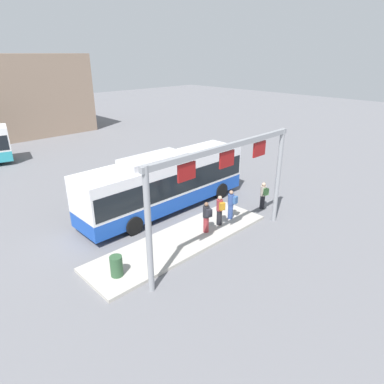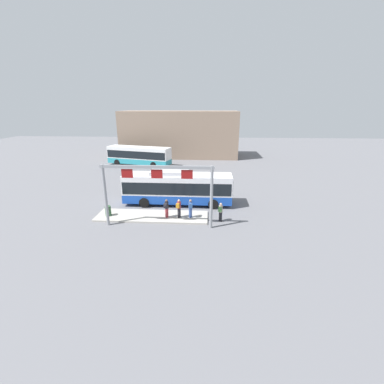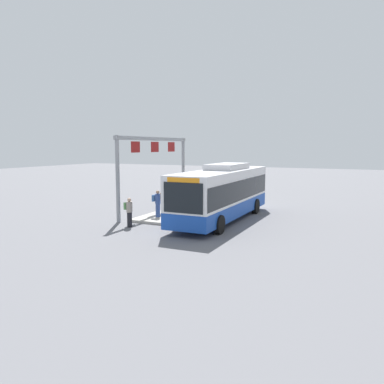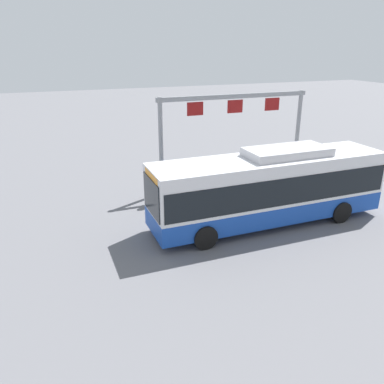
{
  "view_description": "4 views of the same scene",
  "coord_description": "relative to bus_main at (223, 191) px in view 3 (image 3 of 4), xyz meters",
  "views": [
    {
      "loc": [
        -11.68,
        -14.28,
        8.73
      ],
      "look_at": [
        1.09,
        -1.11,
        1.1
      ],
      "focal_mm": 31.46,
      "sensor_mm": 36.0,
      "label": 1
    },
    {
      "loc": [
        3.03,
        -25.24,
        9.58
      ],
      "look_at": [
        1.49,
        -0.63,
        1.51
      ],
      "focal_mm": 24.72,
      "sensor_mm": 36.0,
      "label": 2
    },
    {
      "loc": [
        21.84,
        8.34,
        4.55
      ],
      "look_at": [
        1.43,
        -1.4,
        1.84
      ],
      "focal_mm": 35.78,
      "sensor_mm": 36.0,
      "label": 3
    },
    {
      "loc": [
        9.08,
        13.78,
        7.67
      ],
      "look_at": [
        3.33,
        -0.89,
        1.65
      ],
      "focal_mm": 36.13,
      "sensor_mm": 36.0,
      "label": 4
    }
  ],
  "objects": [
    {
      "name": "person_waiting_far",
      "position": [
        0.54,
        -3.79,
        -0.76
      ],
      "size": [
        0.46,
        0.59,
        1.67
      ],
      "rotation": [
        0.0,
        0.0,
        1.25
      ],
      "color": "black",
      "rests_on": "platform_curb"
    },
    {
      "name": "person_boarding",
      "position": [
        4.18,
        -4.03,
        -0.92
      ],
      "size": [
        0.45,
        0.59,
        1.67
      ],
      "rotation": [
        0.0,
        0.0,
        1.27
      ],
      "color": "black",
      "rests_on": "ground"
    },
    {
      "name": "person_waiting_mid",
      "position": [
        -0.54,
        -3.85,
        -0.76
      ],
      "size": [
        0.43,
        0.58,
        1.67
      ],
      "rotation": [
        0.0,
        0.0,
        1.33
      ],
      "color": "maroon",
      "rests_on": "platform_curb"
    },
    {
      "name": "ground_plane",
      "position": [
        0.01,
        0.0,
        -1.81
      ],
      "size": [
        120.0,
        120.0,
        0.0
      ],
      "primitive_type": "plane",
      "color": "slate"
    },
    {
      "name": "bus_main",
      "position": [
        0.0,
        0.0,
        0.0
      ],
      "size": [
        10.83,
        2.72,
        3.46
      ],
      "rotation": [
        0.0,
        0.0,
        0.0
      ],
      "color": "#1947AD",
      "rests_on": "ground"
    },
    {
      "name": "platform_sign_gantry",
      "position": [
        -0.97,
        -5.38,
        1.93
      ],
      "size": [
        9.02,
        0.24,
        5.2
      ],
      "color": "gray",
      "rests_on": "ground"
    },
    {
      "name": "platform_curb",
      "position": [
        -1.93,
        -3.5,
        -1.73
      ],
      "size": [
        10.0,
        2.8,
        0.16
      ],
      "primitive_type": "cube",
      "color": "#B2ADA3",
      "rests_on": "ground"
    },
    {
      "name": "person_waiting_near",
      "position": [
        1.56,
        -3.73,
        -0.76
      ],
      "size": [
        0.39,
        0.57,
        1.67
      ],
      "rotation": [
        0.0,
        0.0,
        1.74
      ],
      "color": "#334C8C",
      "rests_on": "platform_curb"
    },
    {
      "name": "trash_bin",
      "position": [
        -5.84,
        -3.79,
        -1.2
      ],
      "size": [
        0.52,
        0.52,
        0.9
      ],
      "primitive_type": "cylinder",
      "color": "#2D5133",
      "rests_on": "platform_curb"
    }
  ]
}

